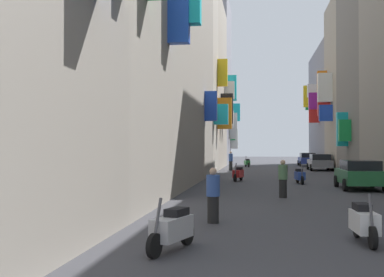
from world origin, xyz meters
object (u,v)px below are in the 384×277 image
object	(u,v)px
parked_car_blue	(307,159)
pedestrian_near_right	(283,179)
scooter_silver	(172,228)
pedestrian_near_left	(213,196)
scooter_red	(238,174)
parked_car_grey	(320,162)
pedestrian_crossing	(231,161)
scooter_blue	(300,176)
scooter_white	(364,222)
scooter_green	(247,163)
parked_car_green	(360,174)

from	to	relation	value
parked_car_blue	pedestrian_near_right	distance (m)	33.87
scooter_silver	pedestrian_near_left	size ratio (longest dim) A/B	1.19
scooter_red	pedestrian_near_right	bearing A→B (deg)	-76.69
parked_car_grey	pedestrian_crossing	xyz separation A→B (m)	(-7.88, -1.30, 0.09)
parked_car_blue	scooter_blue	bearing A→B (deg)	-96.61
scooter_blue	pedestrian_near_left	distance (m)	15.21
scooter_white	scooter_red	xyz separation A→B (m)	(-3.53, 18.73, 0.00)
scooter_green	scooter_red	size ratio (longest dim) A/B	0.95
scooter_red	scooter_blue	distance (m)	3.96
parked_car_green	pedestrian_crossing	bearing A→B (deg)	112.48
parked_car_green	scooter_green	size ratio (longest dim) A/B	2.25
pedestrian_crossing	scooter_green	bearing A→B (deg)	80.44
scooter_white	pedestrian_near_right	distance (m)	9.37
scooter_green	pedestrian_near_left	bearing A→B (deg)	-90.17
scooter_blue	scooter_silver	distance (m)	18.90
scooter_white	scooter_red	bearing A→B (deg)	100.68
parked_car_blue	parked_car_grey	distance (m)	9.80
parked_car_blue	pedestrian_crossing	world-z (taller)	pedestrian_crossing
parked_car_grey	scooter_white	xyz separation A→B (m)	(-3.15, -33.06, -0.31)
pedestrian_crossing	parked_car_grey	bearing A→B (deg)	9.35
parked_car_grey	pedestrian_near_right	bearing A→B (deg)	-100.58
scooter_white	scooter_silver	size ratio (longest dim) A/B	1.01
parked_car_blue	pedestrian_near_left	bearing A→B (deg)	-99.23
scooter_silver	pedestrian_crossing	bearing A→B (deg)	91.17
parked_car_green	scooter_green	distance (m)	26.28
scooter_white	scooter_silver	world-z (taller)	same
scooter_blue	pedestrian_near_right	bearing A→B (deg)	-99.79
pedestrian_near_right	pedestrian_near_left	bearing A→B (deg)	-107.94
scooter_blue	scooter_silver	bearing A→B (deg)	-102.53
parked_car_green	pedestrian_near_right	size ratio (longest dim) A/B	2.50
scooter_green	scooter_blue	distance (m)	22.60
scooter_green	scooter_silver	size ratio (longest dim) A/B	0.96
parked_car_blue	scooter_white	world-z (taller)	parked_car_blue
scooter_white	pedestrian_near_left	size ratio (longest dim) A/B	1.21
pedestrian_near_right	scooter_blue	bearing A→B (deg)	80.21
pedestrian_near_left	pedestrian_near_right	distance (m)	7.35
scooter_green	pedestrian_near_left	distance (m)	37.10
scooter_white	scooter_red	world-z (taller)	same
parked_car_green	parked_car_blue	bearing A→B (deg)	89.32
scooter_green	pedestrian_near_right	distance (m)	30.18
parked_car_grey	scooter_blue	bearing A→B (deg)	-100.97
scooter_white	pedestrian_near_right	bearing A→B (deg)	97.94
parked_car_blue	pedestrian_near_left	xyz separation A→B (m)	(-6.60, -40.59, -0.00)
parked_car_blue	scooter_green	size ratio (longest dim) A/B	2.40
parked_car_blue	scooter_blue	xyz separation A→B (m)	(-2.99, -25.82, -0.30)
parked_car_blue	scooter_silver	size ratio (longest dim) A/B	2.30
parked_car_green	pedestrian_near_left	xyz separation A→B (m)	(-6.25, -11.55, -0.00)
scooter_white	scooter_green	bearing A→B (deg)	95.00
scooter_blue	pedestrian_near_left	size ratio (longest dim) A/B	1.15
parked_car_blue	scooter_green	distance (m)	7.37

